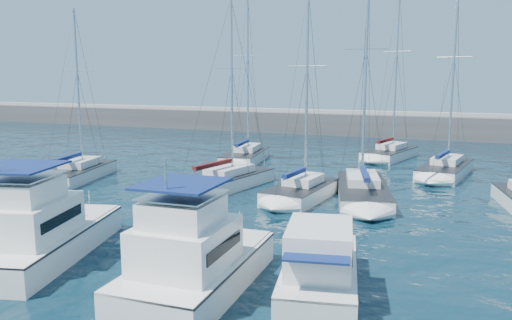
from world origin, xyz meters
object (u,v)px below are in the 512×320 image
at_px(motor_yacht_port_outer, 0,235).
at_px(motor_yacht_port_inner, 35,234).
at_px(sailboat_mid_b, 226,181).
at_px(sailboat_back_c, 445,169).
at_px(sailboat_mid_a, 78,173).
at_px(motor_yacht_stbd_inner, 194,263).
at_px(motor_yacht_stbd_outer, 320,271).
at_px(sailboat_mid_d, 362,191).
at_px(sailboat_back_a, 246,156).
at_px(sailboat_mid_c, 301,191).
at_px(sailboat_back_b, 390,153).

distance_m(motor_yacht_port_outer, motor_yacht_port_inner, 1.83).
xyz_separation_m(sailboat_mid_b, sailboat_back_c, (14.49, 11.38, 0.02)).
bearing_deg(sailboat_mid_a, motor_yacht_port_outer, -73.17).
xyz_separation_m(motor_yacht_stbd_inner, sailboat_mid_a, (-19.19, 15.03, -0.63)).
relative_size(motor_yacht_stbd_outer, sailboat_back_c, 0.47).
bearing_deg(motor_yacht_stbd_outer, sailboat_mid_a, 137.69).
height_order(motor_yacht_port_outer, motor_yacht_stbd_outer, same).
bearing_deg(motor_yacht_stbd_inner, sailboat_mid_a, 138.47).
relative_size(sailboat_mid_b, sailboat_mid_d, 0.88).
bearing_deg(sailboat_back_a, sailboat_back_c, -10.32).
bearing_deg(motor_yacht_stbd_outer, sailboat_back_a, 106.65).
xyz_separation_m(motor_yacht_port_outer, sailboat_back_a, (-0.56, 28.15, -0.41)).
relative_size(motor_yacht_stbd_inner, sailboat_mid_a, 0.59).
distance_m(sailboat_mid_a, sailboat_mid_c, 18.38).
height_order(motor_yacht_port_outer, motor_yacht_port_inner, motor_yacht_port_inner).
xyz_separation_m(sailboat_mid_a, sailboat_back_c, (26.76, 12.93, 0.02)).
bearing_deg(sailboat_mid_b, sailboat_back_b, 74.25).
distance_m(sailboat_mid_d, sailboat_back_b, 18.00).
bearing_deg(sailboat_mid_c, sailboat_back_c, 61.59).
xyz_separation_m(sailboat_mid_a, sailboat_back_a, (8.69, 13.17, 0.03)).
bearing_deg(sailboat_back_a, sailboat_mid_c, -62.34).
bearing_deg(sailboat_mid_d, sailboat_back_b, 77.95).
xyz_separation_m(motor_yacht_port_outer, motor_yacht_stbd_outer, (14.28, 1.45, -0.00)).
bearing_deg(motor_yacht_stbd_inner, sailboat_mid_c, 89.54).
relative_size(motor_yacht_port_inner, sailboat_mid_c, 0.70).
bearing_deg(sailboat_mid_a, sailboat_back_a, 41.69).
height_order(motor_yacht_port_inner, sailboat_mid_c, sailboat_mid_c).
bearing_deg(sailboat_back_c, sailboat_mid_b, -132.94).
relative_size(sailboat_back_a, sailboat_back_c, 1.05).
height_order(motor_yacht_stbd_outer, sailboat_back_b, sailboat_back_b).
bearing_deg(sailboat_back_c, sailboat_back_a, -171.84).
bearing_deg(sailboat_mid_c, sailboat_back_a, 132.65).
distance_m(sailboat_mid_a, sailboat_back_b, 29.34).
xyz_separation_m(sailboat_mid_b, sailboat_back_b, (9.00, 18.67, 0.05)).
relative_size(motor_yacht_port_outer, sailboat_mid_a, 0.54).
distance_m(sailboat_mid_b, sailboat_mid_d, 9.79).
distance_m(motor_yacht_port_inner, motor_yacht_stbd_inner, 8.13).
xyz_separation_m(motor_yacht_port_outer, motor_yacht_port_inner, (1.80, 0.28, 0.19)).
bearing_deg(sailboat_back_b, sailboat_back_c, -39.38).
distance_m(motor_yacht_port_outer, sailboat_back_a, 28.16).
bearing_deg(sailboat_mid_d, motor_yacht_stbd_inner, -113.87).
bearing_deg(sailboat_mid_a, motor_yacht_stbd_inner, -52.95).
xyz_separation_m(motor_yacht_stbd_inner, sailboat_mid_d, (2.85, 17.26, -0.62)).
distance_m(motor_yacht_port_inner, sailboat_mid_b, 16.31).
relative_size(motor_yacht_port_outer, sailboat_mid_c, 0.53).
distance_m(motor_yacht_port_inner, sailboat_back_c, 31.79).
bearing_deg(sailboat_mid_d, motor_yacht_stbd_outer, -99.05).
relative_size(sailboat_mid_b, sailboat_back_c, 0.89).
bearing_deg(motor_yacht_port_inner, sailboat_back_b, 57.63).
bearing_deg(sailboat_mid_b, motor_yacht_stbd_outer, -43.23).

